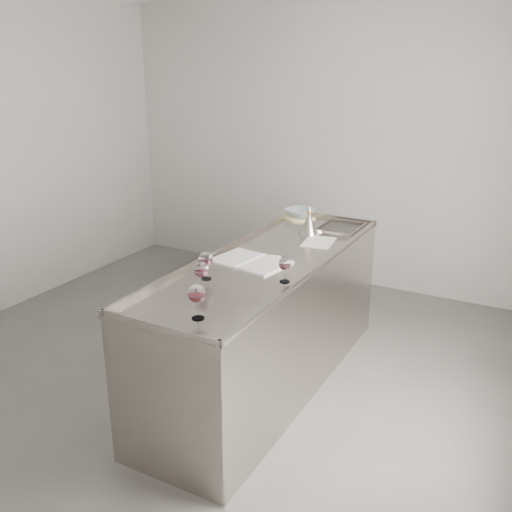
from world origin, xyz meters
The scene contains 12 objects.
room_shell centered at (0.00, 0.00, 1.40)m, with size 4.54×5.04×2.84m.
counter centered at (0.50, 0.30, 0.47)m, with size 0.77×2.42×0.97m.
wine_glass_left centered at (0.33, -0.19, 1.06)m, with size 0.09×0.09×0.18m.
wine_glass_middle centered at (0.41, -0.36, 1.07)m, with size 0.09×0.09×0.18m.
wine_glass_right centered at (0.60, -0.69, 1.08)m, with size 0.10×0.10×0.19m.
wine_glass_small centered at (0.78, 0.00, 1.05)m, with size 0.08×0.08×0.16m.
notebook centered at (0.42, 0.20, 0.95)m, with size 0.52×0.40×0.02m.
loose_paper_top centered at (0.65, 0.83, 0.94)m, with size 0.21×0.30×0.00m, color white.
loose_paper_under centered at (0.47, 0.21, 0.94)m, with size 0.24×0.34×0.00m, color silver.
trivet centered at (0.25, 1.38, 0.95)m, with size 0.26×0.26×0.02m, color beige.
ceramic_bowl centered at (0.25, 1.38, 0.99)m, with size 0.25×0.25×0.06m, color #90A0A7.
wine_funnel centered at (0.50, 0.98, 1.01)m, with size 0.16×0.16×0.23m.
Camera 1 is at (2.16, -2.92, 2.22)m, focal length 40.00 mm.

